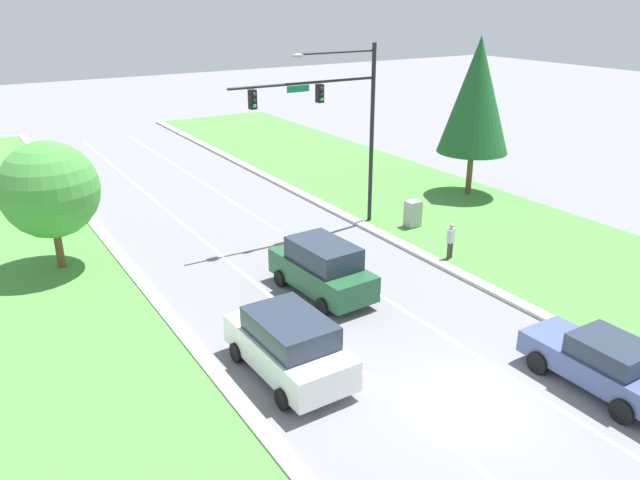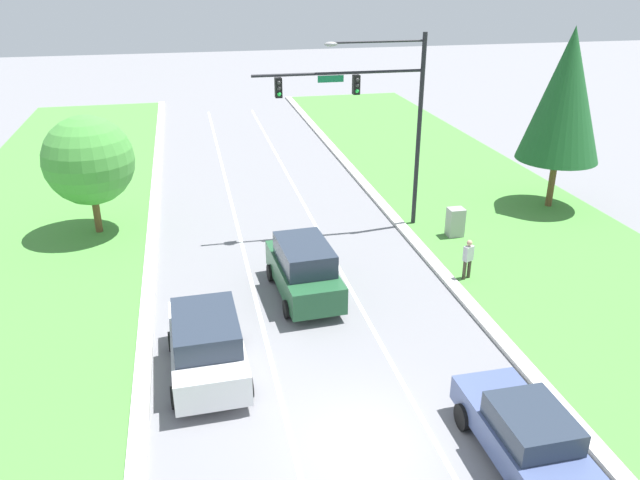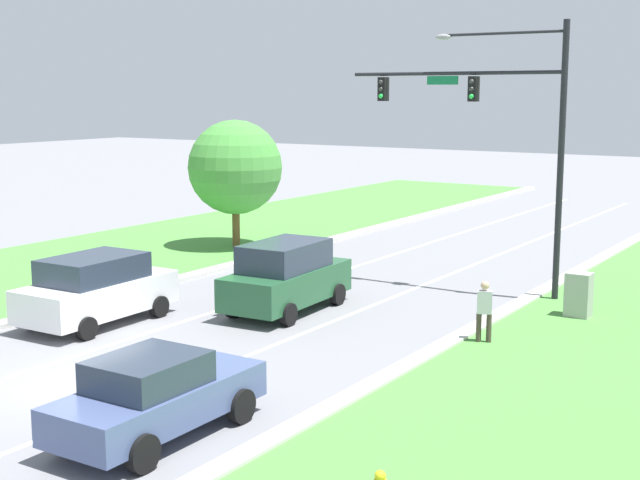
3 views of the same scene
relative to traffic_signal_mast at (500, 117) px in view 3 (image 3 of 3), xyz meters
The scene contains 11 objects.
ground_plane 15.48m from the traffic_signal_mast, 107.44° to the right, with size 160.00×160.00×0.00m, color slate.
curb_strip_right 14.90m from the traffic_signal_mast, 84.44° to the right, with size 0.50×90.00×0.15m.
lane_stripe_inner_left 16.07m from the traffic_signal_mast, 114.01° to the right, with size 0.14×81.00×0.01m.
lane_stripe_inner_right 15.07m from the traffic_signal_mast, 100.37° to the right, with size 0.14×81.00×0.01m.
traffic_signal_mast is the anchor object (origin of this frame).
white_suv 13.47m from the traffic_signal_mast, 129.46° to the right, with size 2.35×4.68×1.96m.
slate_blue_sedan 15.88m from the traffic_signal_mast, 92.69° to the right, with size 2.04×4.50×1.65m.
forest_suv 8.50m from the traffic_signal_mast, 127.32° to the right, with size 2.31×4.77×2.12m.
utility_cabinet 6.27m from the traffic_signal_mast, 28.84° to the right, with size 0.70×0.60×1.36m.
pedestrian 7.79m from the traffic_signal_mast, 70.63° to the right, with size 0.43×0.35×1.69m.
oak_near_left_tree 12.71m from the traffic_signal_mast, behind, with size 3.91×3.91×5.38m.
Camera 3 is at (14.97, -13.22, 6.50)m, focal length 50.00 mm.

